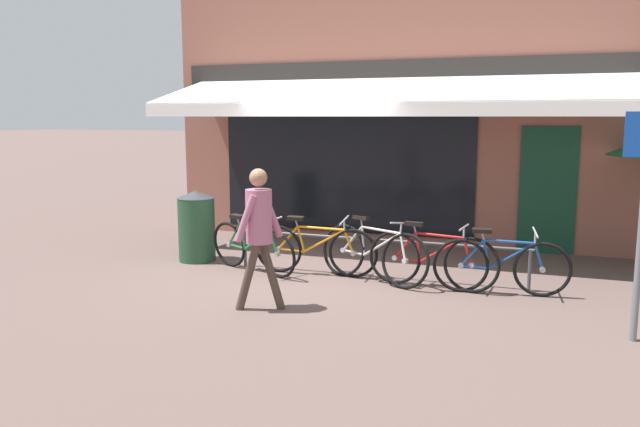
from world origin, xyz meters
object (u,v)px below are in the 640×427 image
object	(u,v)px
bicycle_red	(432,259)
bicycle_blue	(501,265)
bicycle_green	(252,247)
bicycle_orange	(315,249)
bicycle_silver	(373,253)
litter_bin	(197,226)
pedestrian_adult	(259,223)

from	to	relation	value
bicycle_red	bicycle_blue	size ratio (longest dim) A/B	1.03
bicycle_green	bicycle_orange	world-z (taller)	bicycle_orange
bicycle_silver	litter_bin	world-z (taller)	litter_bin
bicycle_silver	litter_bin	bearing A→B (deg)	-164.48
bicycle_blue	bicycle_orange	bearing A→B (deg)	169.69
bicycle_silver	bicycle_red	size ratio (longest dim) A/B	0.98
bicycle_orange	bicycle_blue	xyz separation A→B (m)	(2.57, -0.14, 0.00)
litter_bin	bicycle_silver	bearing A→B (deg)	-5.68
bicycle_orange	bicycle_red	size ratio (longest dim) A/B	1.04
bicycle_blue	bicycle_green	bearing A→B (deg)	173.00
bicycle_orange	bicycle_silver	xyz separation A→B (m)	(0.87, -0.04, 0.01)
bicycle_silver	pedestrian_adult	xyz separation A→B (m)	(-0.93, -1.66, 0.63)
bicycle_green	litter_bin	size ratio (longest dim) A/B	1.48
bicycle_red	bicycle_blue	distance (m)	0.88
bicycle_green	bicycle_red	xyz separation A→B (m)	(2.61, 0.03, 0.02)
bicycle_silver	pedestrian_adult	world-z (taller)	pedestrian_adult
bicycle_orange	bicycle_silver	world-z (taller)	bicycle_silver
bicycle_blue	bicycle_silver	bearing A→B (deg)	169.59
bicycle_red	bicycle_orange	bearing A→B (deg)	-178.82
bicycle_red	litter_bin	distance (m)	3.78
bicycle_silver	pedestrian_adult	distance (m)	2.00
bicycle_green	bicycle_silver	distance (m)	1.79
bicycle_orange	litter_bin	world-z (taller)	litter_bin
bicycle_silver	bicycle_red	distance (m)	0.82
pedestrian_adult	bicycle_blue	bearing A→B (deg)	-153.04
bicycle_green	pedestrian_adult	bearing A→B (deg)	-39.50
bicycle_green	bicycle_red	world-z (taller)	bicycle_red
bicycle_green	bicycle_blue	world-z (taller)	bicycle_blue
bicycle_silver	litter_bin	distance (m)	2.95
bicycle_orange	bicycle_red	distance (m)	1.69
bicycle_orange	litter_bin	size ratio (longest dim) A/B	1.64
bicycle_orange	litter_bin	xyz separation A→B (m)	(-2.07, 0.25, 0.18)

